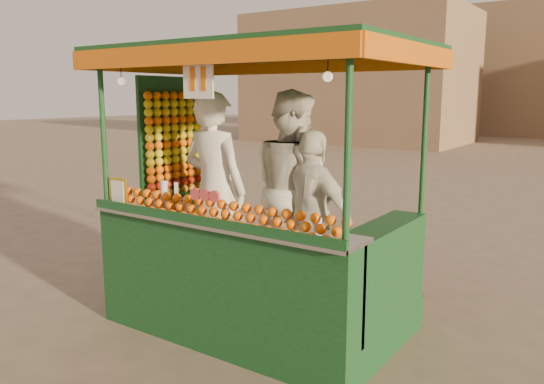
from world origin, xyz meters
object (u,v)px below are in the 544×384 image
Objects in this scene: juice_cart at (247,240)px; vendor_left at (215,190)px; vendor_middle at (294,190)px; vendor_right at (312,215)px.

juice_cart is 0.63m from vendor_left.
vendor_middle is (0.19, 0.52, 0.43)m from juice_cart.
vendor_middle is at bearing 69.55° from juice_cart.
vendor_right is at bearing -169.97° from vendor_middle.
juice_cart is at bearing 49.08° from vendor_right.
vendor_right is (0.50, 0.35, 0.25)m from juice_cart.
vendor_right is at bearing -165.34° from vendor_left.
vendor_left reaches higher than vendor_right.
juice_cart is 1.83× the size of vendor_right.
vendor_right is (0.31, -0.16, -0.18)m from vendor_middle.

